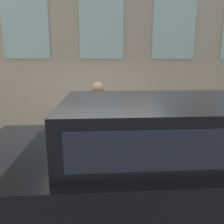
% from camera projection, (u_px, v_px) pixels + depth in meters
% --- Properties ---
extents(ground_plane, '(80.00, 80.00, 0.00)m').
position_uv_depth(ground_plane, '(106.00, 172.00, 4.44)').
color(ground_plane, '#2D2D30').
extents(sidewalk, '(2.71, 60.00, 0.13)m').
position_uv_depth(sidewalk, '(104.00, 145.00, 5.74)').
color(sidewalk, '#9E9B93').
rests_on(sidewalk, ground_plane).
extents(fire_hydrant, '(0.29, 0.41, 0.66)m').
position_uv_depth(fire_hydrant, '(126.00, 143.00, 4.75)').
color(fire_hydrant, red).
rests_on(fire_hydrant, sidewalk).
extents(person, '(0.40, 0.26, 1.65)m').
position_uv_depth(person, '(98.00, 113.00, 4.68)').
color(person, '#998466').
rests_on(person, sidewalk).
extents(parked_truck_black_near, '(2.10, 5.28, 1.71)m').
position_uv_depth(parked_truck_black_near, '(184.00, 152.00, 2.88)').
color(parked_truck_black_near, black).
rests_on(parked_truck_black_near, ground_plane).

